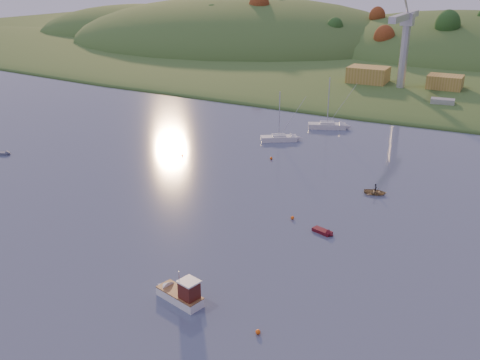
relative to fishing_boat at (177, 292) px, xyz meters
The scene contains 23 objects.
ground 9.75m from the fishing_boat, 108.01° to the right, with size 500.00×500.00×0.00m, color #354457.
far_shore 220.79m from the fishing_boat, 90.78° to the left, with size 620.00×220.00×1.50m, color #304E1F.
shore_slope 155.80m from the fishing_boat, 91.10° to the left, with size 640.00×150.00×7.00m, color #304E1F.
hill_left_far 262.51m from the fishing_boat, 128.38° to the left, with size 120.00×100.00×32.00m, color #304E1F.
hill_left 212.23m from the fishing_boat, 115.99° to the left, with size 170.00×140.00×44.00m, color #304E1F.
hill_center 200.89m from the fishing_boat, 88.00° to the left, with size 140.00×120.00×36.00m, color #304E1F.
hillside_trees 175.80m from the fishing_boat, 90.98° to the left, with size 280.00×50.00×32.00m, color #234D1B, non-canonical shape.
wharf 112.79m from the fishing_boat, 88.98° to the left, with size 42.00×16.00×2.40m, color slate.
shed_west 114.37m from the fishing_boat, 95.52° to the left, with size 11.00×8.00×4.80m, color olive.
shed_east 115.26m from the fishing_boat, 85.02° to the left, with size 9.00×7.00×4.00m, color olive.
dock_crane 110.37m from the fishing_boat, 90.53° to the left, with size 3.20×28.00×20.30m.
fishing_boat is the anchor object (origin of this frame).
sailboat_near 59.10m from the fishing_boat, 103.55° to the left, with size 7.43×5.95×10.31m.
sailboat_far 71.53m from the fishing_boat, 96.56° to the left, with size 8.55×5.52×11.43m.
canoe 40.29m from the fishing_boat, 73.93° to the left, with size 2.49×3.49×0.72m, color tan.
paddler 40.29m from the fishing_boat, 73.93° to the left, with size 0.54×0.35×1.47m, color black.
red_tender 23.66m from the fishing_boat, 67.76° to the left, with size 3.41×2.05×1.10m.
grey_dinghy 61.68m from the fishing_boat, 156.26° to the left, with size 3.12×2.03×1.09m.
work_vessel 99.50m from the fishing_boat, 83.07° to the left, with size 13.46×5.93×3.36m.
buoy_0 10.30m from the fishing_boat, ahead, with size 0.50×0.50×0.50m, color #FC5B0D.
buoy_1 24.32m from the fishing_boat, 82.47° to the left, with size 0.50×0.50×0.50m, color #FC5B0D.
buoy_2 47.51m from the fishing_boat, 123.09° to the left, with size 0.50×0.50×0.50m, color #FC5B0D.
buoy_3 47.27m from the fishing_boat, 102.60° to the left, with size 0.50×0.50×0.50m, color #FC5B0D.
Camera 1 is at (31.69, -30.52, 32.74)m, focal length 40.00 mm.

